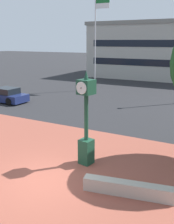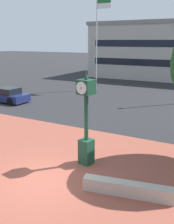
# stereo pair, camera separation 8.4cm
# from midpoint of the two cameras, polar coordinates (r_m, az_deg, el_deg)

# --- Properties ---
(ground_plane) EXTENTS (200.00, 200.00, 0.00)m
(ground_plane) POSITION_cam_midpoint_polar(r_m,az_deg,el_deg) (10.79, -9.58, -14.41)
(ground_plane) COLOR #262628
(plaza_brick_paving) EXTENTS (44.00, 10.24, 0.01)m
(plaza_brick_paving) POSITION_cam_midpoint_polar(r_m,az_deg,el_deg) (11.58, -6.15, -12.08)
(plaza_brick_paving) COLOR brown
(plaza_brick_paving) RESTS_ON ground
(planter_wall) EXTENTS (3.22, 0.99, 0.50)m
(planter_wall) POSITION_cam_midpoint_polar(r_m,az_deg,el_deg) (9.75, 8.60, -16.13)
(planter_wall) COLOR #ADA393
(planter_wall) RESTS_ON ground
(street_clock) EXTENTS (0.70, 0.75, 4.12)m
(street_clock) POSITION_cam_midpoint_polar(r_m,az_deg,el_deg) (11.27, -0.38, -2.40)
(street_clock) COLOR #19422D
(street_clock) RESTS_ON ground
(car_street_mid) EXTENTS (4.12, 2.01, 1.28)m
(car_street_mid) POSITION_cam_midpoint_polar(r_m,az_deg,el_deg) (24.57, -17.22, 3.43)
(car_street_mid) COLOR navy
(car_street_mid) RESTS_ON ground
(flagpole_primary) EXTENTS (1.63, 0.14, 9.74)m
(flagpole_primary) POSITION_cam_midpoint_polar(r_m,az_deg,el_deg) (28.81, 2.02, 16.06)
(flagpole_primary) COLOR silver
(flagpole_primary) RESTS_ON ground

